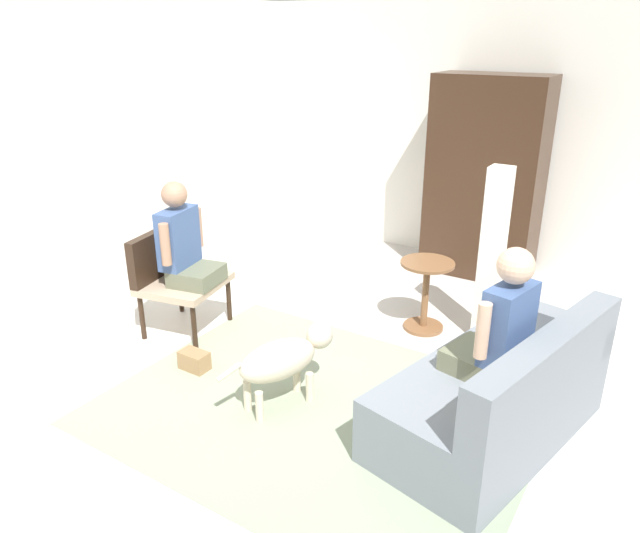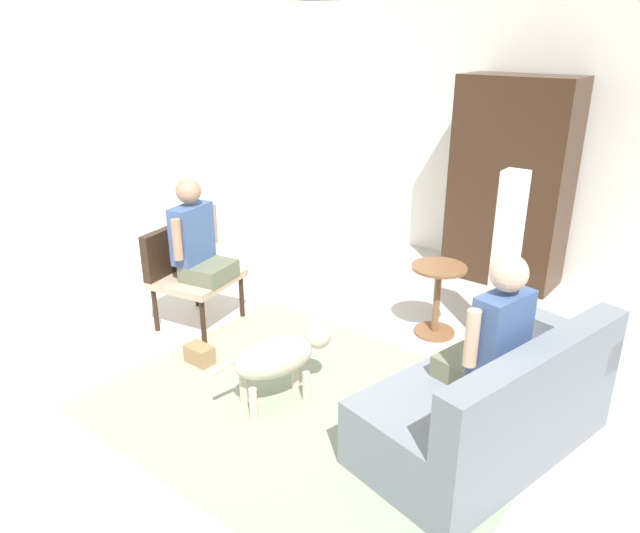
# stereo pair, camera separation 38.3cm
# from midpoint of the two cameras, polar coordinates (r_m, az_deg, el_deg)

# --- Properties ---
(ground_plane) EXTENTS (7.91, 7.91, 0.00)m
(ground_plane) POSITION_cam_midpoint_polar(r_m,az_deg,el_deg) (4.45, -3.31, -12.03)
(ground_plane) COLOR beige
(back_wall) EXTENTS (5.86, 0.12, 2.81)m
(back_wall) POSITION_cam_midpoint_polar(r_m,az_deg,el_deg) (6.80, 13.45, 12.09)
(back_wall) COLOR silver
(back_wall) RESTS_ON ground
(left_wall) EXTENTS (0.12, 7.19, 2.81)m
(left_wall) POSITION_cam_midpoint_polar(r_m,az_deg,el_deg) (5.98, -23.62, 9.65)
(left_wall) COLOR silver
(left_wall) RESTS_ON ground
(area_rug) EXTENTS (2.88, 2.24, 0.01)m
(area_rug) POSITION_cam_midpoint_polar(r_m,az_deg,el_deg) (4.28, -2.78, -13.55)
(area_rug) COLOR gray
(area_rug) RESTS_ON ground
(couch) EXTENTS (1.20, 1.79, 0.85)m
(couch) POSITION_cam_midpoint_polar(r_m,az_deg,el_deg) (3.98, 14.10, -12.02)
(couch) COLOR slate
(couch) RESTS_ON ground
(armchair) EXTENTS (0.74, 0.78, 0.88)m
(armchair) POSITION_cam_midpoint_polar(r_m,az_deg,el_deg) (5.33, -16.06, -0.58)
(armchair) COLOR black
(armchair) RESTS_ON ground
(person_on_couch) EXTENTS (0.52, 0.52, 0.87)m
(person_on_couch) POSITION_cam_midpoint_polar(r_m,az_deg,el_deg) (3.73, 14.11, -5.67)
(person_on_couch) COLOR #6B6E53
(person_on_armchair) EXTENTS (0.50, 0.55, 0.87)m
(person_on_armchair) POSITION_cam_midpoint_polar(r_m,az_deg,el_deg) (5.15, -15.08, 2.16)
(person_on_armchair) COLOR #636751
(round_end_table) EXTENTS (0.46, 0.46, 0.63)m
(round_end_table) POSITION_cam_midpoint_polar(r_m,az_deg,el_deg) (5.21, 8.06, -2.40)
(round_end_table) COLOR brown
(round_end_table) RESTS_ON ground
(dog) EXTENTS (0.47, 0.86, 0.57)m
(dog) POSITION_cam_midpoint_polar(r_m,az_deg,el_deg) (4.16, -6.18, -8.83)
(dog) COLOR beige
(dog) RESTS_ON ground
(column_lamp) EXTENTS (0.20, 0.20, 1.49)m
(column_lamp) POSITION_cam_midpoint_polar(r_m,az_deg,el_deg) (5.05, 14.13, 0.92)
(column_lamp) COLOR #4C4742
(column_lamp) RESTS_ON ground
(armoire_cabinet) EXTENTS (1.13, 0.56, 2.09)m
(armoire_cabinet) POSITION_cam_midpoint_polar(r_m,az_deg,el_deg) (6.41, 13.93, 8.19)
(armoire_cabinet) COLOR #382316
(armoire_cabinet) RESTS_ON ground
(handbag) EXTENTS (0.23, 0.14, 0.15)m
(handbag) POSITION_cam_midpoint_polar(r_m,az_deg,el_deg) (4.82, -14.25, -8.82)
(handbag) COLOR #99724C
(handbag) RESTS_ON ground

